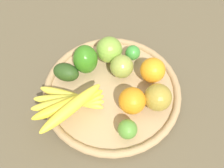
# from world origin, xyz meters

# --- Properties ---
(ground_plane) EXTENTS (2.40, 2.40, 0.00)m
(ground_plane) POSITION_xyz_m (0.00, 0.00, 0.00)
(ground_plane) COLOR brown
(ground_plane) RESTS_ON ground
(basket) EXTENTS (0.40, 0.40, 0.03)m
(basket) POSITION_xyz_m (0.00, 0.00, 0.02)
(basket) COLOR tan
(basket) RESTS_ON ground_plane
(banana_bunch) EXTENTS (0.19, 0.17, 0.08)m
(banana_bunch) POSITION_xyz_m (0.10, 0.09, 0.07)
(banana_bunch) COLOR yellow
(banana_bunch) RESTS_ON basket
(orange_0) EXTENTS (0.10, 0.10, 0.07)m
(orange_0) POSITION_xyz_m (-0.11, -0.05, 0.07)
(orange_0) COLOR orange
(orange_0) RESTS_ON basket
(apple_0) EXTENTS (0.11, 0.11, 0.08)m
(apple_0) POSITION_xyz_m (0.03, -0.11, 0.07)
(apple_0) COLOR #7EA93B
(apple_0) RESTS_ON basket
(apple_2) EXTENTS (0.10, 0.10, 0.07)m
(apple_2) POSITION_xyz_m (-0.02, -0.05, 0.07)
(apple_2) COLOR #91A140
(apple_2) RESTS_ON basket
(orange_1) EXTENTS (0.10, 0.10, 0.07)m
(orange_1) POSITION_xyz_m (-0.06, 0.05, 0.07)
(orange_1) COLOR orange
(orange_1) RESTS_ON basket
(apple_1) EXTENTS (0.10, 0.10, 0.07)m
(apple_1) POSITION_xyz_m (-0.13, 0.03, 0.07)
(apple_1) COLOR #A38B31
(apple_1) RESTS_ON basket
(bell_pepper) EXTENTS (0.09, 0.10, 0.09)m
(bell_pepper) POSITION_xyz_m (0.09, -0.06, 0.08)
(bell_pepper) COLOR #357A1A
(bell_pepper) RESTS_ON basket
(lime_0) EXTENTS (0.06, 0.06, 0.05)m
(lime_0) POSITION_xyz_m (-0.04, -0.12, 0.05)
(lime_0) COLOR green
(lime_0) RESTS_ON basket
(avocado) EXTENTS (0.08, 0.06, 0.05)m
(avocado) POSITION_xyz_m (0.14, -0.01, 0.06)
(avocado) COLOR #284619
(avocado) RESTS_ON basket
(lime_1) EXTENTS (0.07, 0.07, 0.05)m
(lime_1) POSITION_xyz_m (-0.06, 0.13, 0.06)
(lime_1) COLOR #579233
(lime_1) RESTS_ON basket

